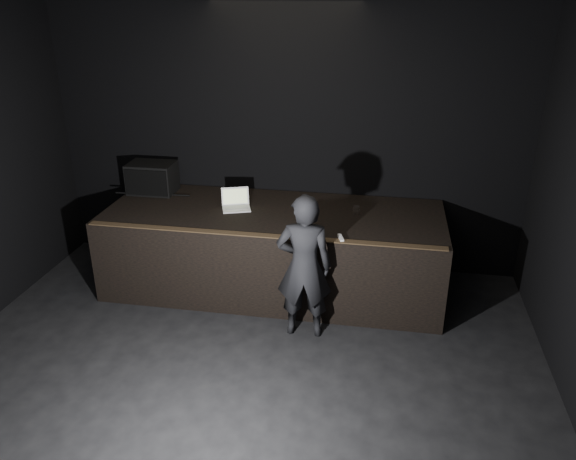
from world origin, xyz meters
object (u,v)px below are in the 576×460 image
Objects in this scene: stage_monitor at (152,178)px; beer_can at (302,219)px; person at (304,267)px; laptop at (236,203)px; stage_riser at (274,250)px.

stage_monitor is 3.94× the size of beer_can.
person is at bearing -79.12° from beer_can.
beer_can is 0.67m from person.
person reaches higher than stage_monitor.
beer_can is at bearing -43.70° from laptop.
stage_riser is 6.82× the size of stage_monitor.
stage_monitor is 0.37× the size of person.
person is at bearing -61.61° from stage_riser.
stage_monitor is 2.20m from beer_can.
stage_monitor is at bearing 160.21° from beer_can.
stage_monitor reaches higher than laptop.
stage_monitor is at bearing -35.75° from person.
stage_monitor is 1.26m from laptop.
stage_riser is at bearing -65.70° from person.
laptop is (1.20, -0.35, -0.13)m from stage_monitor.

